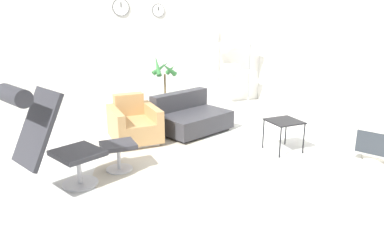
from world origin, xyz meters
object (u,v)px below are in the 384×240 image
at_px(couch_low, 190,118).
at_px(side_table, 284,124).
at_px(lounge_chair, 46,131).
at_px(ottoman, 118,150).
at_px(armchair_red, 134,125).
at_px(shelf_unit, 233,54).
at_px(crt_television, 376,141).
at_px(potted_plant, 165,97).

distance_m(couch_low, side_table, 1.74).
distance_m(lounge_chair, ottoman, 1.08).
bearing_deg(ottoman, couch_low, 36.65).
bearing_deg(armchair_red, shelf_unit, -150.46).
xyz_separation_m(armchair_red, crt_television, (2.97, -2.19, -0.00)).
height_order(side_table, potted_plant, potted_plant).
xyz_separation_m(ottoman, shelf_unit, (3.21, 2.58, 0.86)).
relative_size(crt_television, shelf_unit, 0.34).
relative_size(couch_low, potted_plant, 1.16).
relative_size(lounge_chair, armchair_red, 1.55).
bearing_deg(shelf_unit, couch_low, -139.38).
distance_m(lounge_chair, crt_television, 4.45).
distance_m(lounge_chair, shelf_unit, 5.05).
bearing_deg(couch_low, crt_television, 110.39).
height_order(lounge_chair, armchair_red, lounge_chair).
relative_size(ottoman, armchair_red, 0.52).
distance_m(side_table, shelf_unit, 3.06).
relative_size(lounge_chair, potted_plant, 1.08).
xyz_separation_m(armchair_red, shelf_unit, (2.71, 1.52, 0.86)).
bearing_deg(side_table, potted_plant, 111.70).
bearing_deg(shelf_unit, armchair_red, -150.61).
xyz_separation_m(ottoman, crt_television, (3.48, -1.13, -0.01)).
bearing_deg(ottoman, side_table, -7.14).
height_order(potted_plant, shelf_unit, shelf_unit).
distance_m(potted_plant, shelf_unit, 1.93).
bearing_deg(side_table, shelf_unit, 75.55).
bearing_deg(side_table, crt_television, -39.09).
distance_m(lounge_chair, couch_low, 2.94).
relative_size(side_table, crt_television, 0.76).
height_order(crt_television, shelf_unit, shelf_unit).
height_order(ottoman, shelf_unit, shelf_unit).
distance_m(crt_television, potted_plant, 3.90).
bearing_deg(potted_plant, crt_television, -58.91).
distance_m(crt_television, shelf_unit, 3.82).
relative_size(lounge_chair, ottoman, 3.00).
height_order(armchair_red, couch_low, armchair_red).
relative_size(ottoman, shelf_unit, 0.24).
xyz_separation_m(crt_television, shelf_unit, (-0.27, 3.71, 0.86)).
distance_m(ottoman, armchair_red, 1.17).
relative_size(lounge_chair, crt_television, 2.09).
xyz_separation_m(ottoman, potted_plant, (1.47, 2.21, 0.13)).
bearing_deg(potted_plant, lounge_chair, -132.36).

